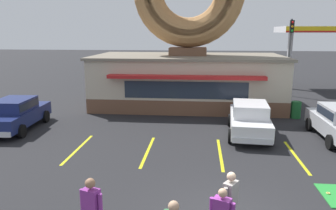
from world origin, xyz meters
TOP-DOWN VIEW (x-y plane):
  - donut_shop_building at (-1.48, 13.94)m, footprint 12.30×6.75m
  - mini_donut_mid_centre at (3.31, 1.86)m, footprint 0.13×0.13m
  - car_white at (1.74, 7.66)m, footprint 2.24×4.68m
  - car_navy at (-9.89, 7.48)m, footprint 2.13×4.63m
  - pedestrian_blue_sweater_man at (-3.04, -1.31)m, footprint 0.57×0.35m
  - pedestrian_clipboard_woman at (0.11, -0.49)m, footprint 0.41×0.51m
  - trash_bin at (4.88, 11.16)m, footprint 0.57×0.57m
  - traffic_light_pole at (6.06, 18.03)m, footprint 0.28×0.47m
  - gas_station_canopy at (10.48, 21.46)m, footprint 9.00×4.46m
  - parking_stripe_far_left at (-5.78, 5.00)m, footprint 0.12×3.60m
  - parking_stripe_left at (-2.78, 5.00)m, footprint 0.12×3.60m
  - parking_stripe_mid_left at (0.22, 5.00)m, footprint 0.12×3.60m
  - parking_stripe_centre at (3.22, 5.00)m, footprint 0.12×3.60m

SIDE VIEW (x-z plane):
  - parking_stripe_far_left at x=-5.78m, z-range 0.00..0.01m
  - parking_stripe_left at x=-2.78m, z-range 0.00..0.01m
  - parking_stripe_mid_left at x=0.22m, z-range 0.00..0.01m
  - parking_stripe_centre at x=3.22m, z-range 0.00..0.01m
  - mini_donut_mid_centre at x=3.31m, z-range 0.03..0.07m
  - trash_bin at x=4.88m, z-range 0.01..0.99m
  - car_white at x=1.74m, z-range 0.07..1.67m
  - car_navy at x=-9.89m, z-range 0.07..1.67m
  - pedestrian_clipboard_woman at x=0.11m, z-range 0.09..1.74m
  - pedestrian_blue_sweater_man at x=-3.04m, z-range 0.10..1.84m
  - traffic_light_pole at x=6.06m, z-range 0.81..6.61m
  - donut_shop_building at x=-1.48m, z-range -1.74..9.22m
  - gas_station_canopy at x=10.48m, z-range 2.21..7.51m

